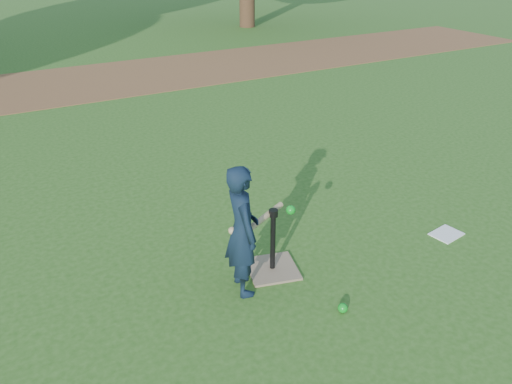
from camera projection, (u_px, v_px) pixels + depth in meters
ground at (245, 289)px, 4.23m from camera, size 80.00×80.00×0.00m
dirt_strip at (70, 84)px, 10.04m from camera, size 24.00×3.00×0.01m
child at (242, 231)px, 3.98m from camera, size 0.34×0.46×1.14m
wiffle_ball_ground at (343, 308)px, 3.95m from camera, size 0.08×0.08×0.08m
clipboard at (446, 234)px, 5.00m from camera, size 0.33×0.27×0.01m
batting_tee at (273, 260)px, 4.42m from camera, size 0.53×0.53×0.61m
swing_action at (265, 218)px, 4.13m from camera, size 0.61×0.32×0.13m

